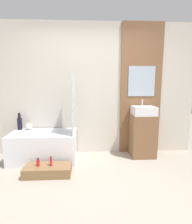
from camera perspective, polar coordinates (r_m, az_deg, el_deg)
ground_plane at (r=2.42m, az=-0.35°, el=-26.83°), size 12.00×12.00×0.00m
wall_tiled_back at (r=3.54m, az=-1.59°, el=7.18°), size 4.20×0.06×2.60m
wall_wood_accent at (r=3.65m, az=14.47°, el=7.10°), size 0.82×0.04×2.60m
bathtub at (r=3.46m, az=-16.66°, el=-10.67°), size 1.19×0.65×0.54m
glass_shower_screen at (r=3.12m, az=-7.51°, el=2.61°), size 0.01×0.47×1.06m
wooden_step_bench at (r=3.00m, az=-15.44°, el=-17.87°), size 0.73×0.32×0.15m
vanity_cabinet at (r=3.59m, az=14.94°, el=-7.47°), size 0.46×0.40×0.83m
sink at (r=3.48m, az=15.28°, el=0.43°), size 0.43×0.38×0.30m
vase_tall_dark at (r=3.71m, az=-23.65°, el=-3.25°), size 0.09×0.09×0.33m
vase_round_light at (r=3.65m, az=-21.09°, el=-4.40°), size 0.13×0.13×0.13m
bottle_soap_primary at (r=2.98m, az=-18.39°, el=-15.37°), size 0.05×0.05×0.13m
bottle_soap_secondary at (r=2.93m, az=-14.48°, el=-15.41°), size 0.04×0.04×0.15m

